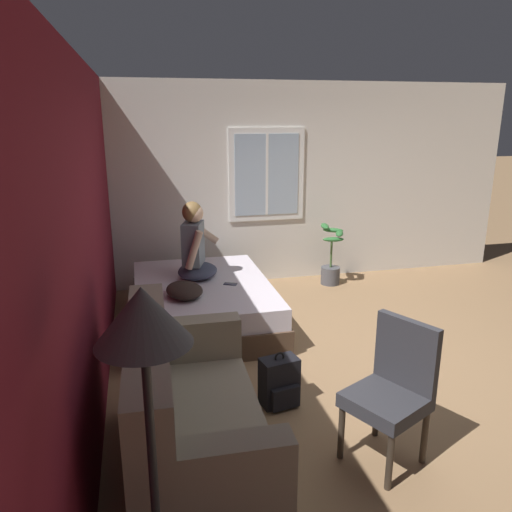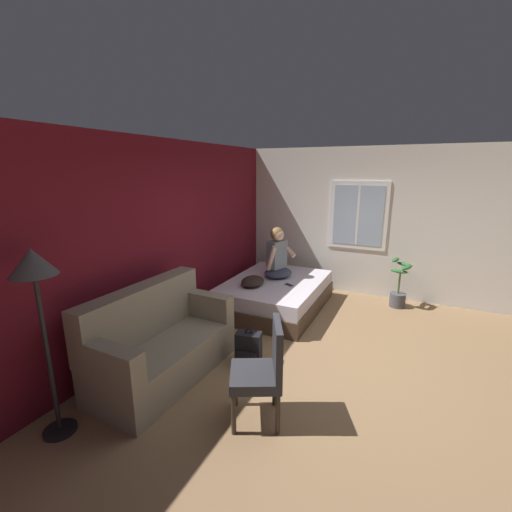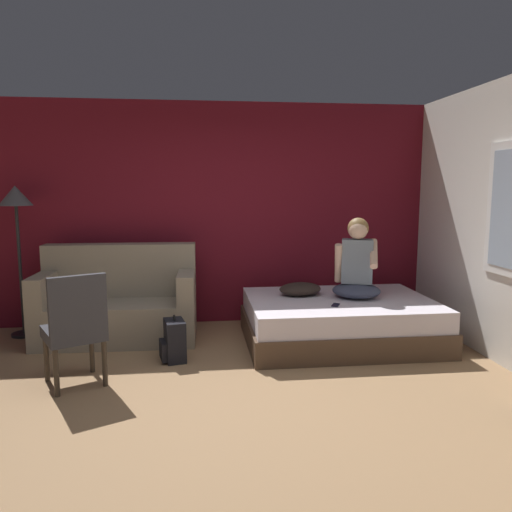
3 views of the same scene
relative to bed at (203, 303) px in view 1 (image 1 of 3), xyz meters
name	(u,v)px [view 1 (image 1 of 3)]	position (x,y,z in m)	size (l,w,h in m)	color
ground_plane	(380,366)	(-1.39, -1.47, -0.24)	(40.00, 40.00, 0.00)	#93704C
wall_back_accent	(81,243)	(-1.39, 1.07, 1.11)	(10.43, 0.16, 2.70)	maroon
wall_side_with_window	(292,183)	(1.40, -1.47, 1.12)	(0.19, 6.33, 2.70)	silver
bed	(203,303)	(0.00, 0.00, 0.00)	(2.03, 1.50, 0.48)	#4C3828
couch	(187,420)	(-2.41, 0.42, 0.16)	(1.72, 0.86, 1.04)	gray
side_chair	(393,387)	(-2.56, -0.93, 0.30)	(0.62, 0.62, 0.98)	#382D23
person_seated	(195,247)	(0.20, 0.04, 0.60)	(0.63, 0.58, 0.88)	#383D51
backpack	(280,383)	(-1.77, -0.38, -0.04)	(0.28, 0.33, 0.46)	black
throw_pillow	(184,290)	(-0.39, 0.23, 0.31)	(0.48, 0.36, 0.14)	#2D231E
cell_phone	(230,284)	(-0.13, -0.29, 0.25)	(0.07, 0.14, 0.01)	black
floor_lamp	(145,356)	(-3.51, 0.65, 1.19)	(0.36, 0.36, 1.70)	black
potted_plant	(331,263)	(0.93, -1.90, 0.07)	(0.39, 0.37, 0.85)	#4C4C51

